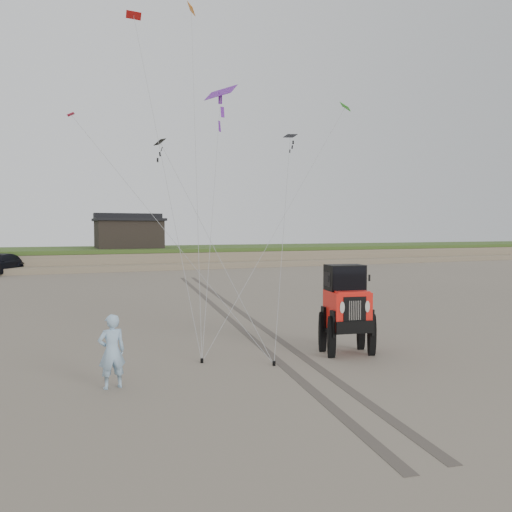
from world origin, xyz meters
The scene contains 9 objects.
ground centered at (0.00, 0.00, 0.00)m, with size 160.00×160.00×0.00m, color #6B6054.
dune_ridge centered at (0.00, 37.50, 0.82)m, with size 160.00×14.25×1.73m.
cabin centered at (2.00, 37.00, 3.24)m, with size 6.40×5.40×3.35m.
jeep centered at (2.51, -0.55, 1.00)m, with size 2.31×5.35×1.99m, color red, non-canonical shape.
man centered at (-3.92, -1.17, 0.82)m, with size 0.60×0.39×1.64m, color #8DA8DA.
kite_flock centered at (1.60, 8.42, 9.76)m, with size 11.28×7.97×8.03m.
stake_main centered at (-1.51, 0.08, 0.06)m, with size 0.08×0.08×0.12m, color black.
stake_aux centered at (0.12, -0.89, 0.06)m, with size 0.08×0.08×0.12m, color black.
tire_tracks centered at (2.00, 8.00, 0.00)m, with size 5.22×29.74×0.01m.
Camera 1 is at (-5.14, -12.32, 3.47)m, focal length 35.00 mm.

